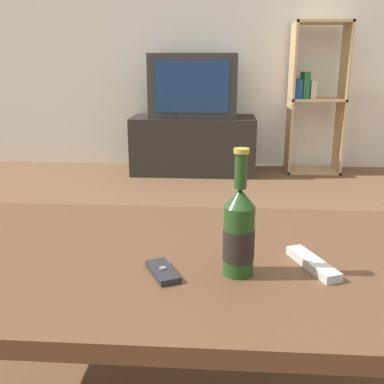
{
  "coord_description": "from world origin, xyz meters",
  "views": [
    {
      "loc": [
        0.12,
        -1.01,
        0.89
      ],
      "look_at": [
        0.03,
        0.2,
        0.54
      ],
      "focal_mm": 42.0,
      "sensor_mm": 36.0,
      "label": 1
    }
  ],
  "objects_px": {
    "cell_phone": "(163,271)",
    "television": "(194,86)",
    "beer_bottle": "(239,232)",
    "remote_control": "(312,263)",
    "bookshelf": "(314,97)",
    "tv_stand": "(194,145)"
  },
  "relations": [
    {
      "from": "bookshelf",
      "to": "cell_phone",
      "type": "bearing_deg",
      "value": -106.49
    },
    {
      "from": "cell_phone",
      "to": "television",
      "type": "bearing_deg",
      "value": 65.97
    },
    {
      "from": "television",
      "to": "beer_bottle",
      "type": "xyz_separation_m",
      "value": [
        0.29,
        -2.81,
        -0.18
      ]
    },
    {
      "from": "television",
      "to": "beer_bottle",
      "type": "distance_m",
      "value": 2.83
    },
    {
      "from": "tv_stand",
      "to": "bookshelf",
      "type": "distance_m",
      "value": 1.07
    },
    {
      "from": "tv_stand",
      "to": "television",
      "type": "height_order",
      "value": "television"
    },
    {
      "from": "television",
      "to": "bookshelf",
      "type": "bearing_deg",
      "value": 5.88
    },
    {
      "from": "beer_bottle",
      "to": "tv_stand",
      "type": "bearing_deg",
      "value": 95.82
    },
    {
      "from": "television",
      "to": "cell_phone",
      "type": "bearing_deg",
      "value": -87.55
    },
    {
      "from": "bookshelf",
      "to": "beer_bottle",
      "type": "xyz_separation_m",
      "value": [
        -0.7,
        -2.91,
        -0.09
      ]
    },
    {
      "from": "remote_control",
      "to": "television",
      "type": "bearing_deg",
      "value": 77.58
    },
    {
      "from": "beer_bottle",
      "to": "cell_phone",
      "type": "bearing_deg",
      "value": -174.34
    },
    {
      "from": "tv_stand",
      "to": "bookshelf",
      "type": "relative_size",
      "value": 0.84
    },
    {
      "from": "beer_bottle",
      "to": "cell_phone",
      "type": "height_order",
      "value": "beer_bottle"
    },
    {
      "from": "beer_bottle",
      "to": "cell_phone",
      "type": "xyz_separation_m",
      "value": [
        -0.17,
        -0.02,
        -0.09
      ]
    },
    {
      "from": "beer_bottle",
      "to": "remote_control",
      "type": "xyz_separation_m",
      "value": [
        0.17,
        0.04,
        -0.09
      ]
    },
    {
      "from": "television",
      "to": "remote_control",
      "type": "bearing_deg",
      "value": -80.6
    },
    {
      "from": "beer_bottle",
      "to": "bookshelf",
      "type": "bearing_deg",
      "value": 76.46
    },
    {
      "from": "tv_stand",
      "to": "bookshelf",
      "type": "height_order",
      "value": "bookshelf"
    },
    {
      "from": "tv_stand",
      "to": "cell_phone",
      "type": "bearing_deg",
      "value": -87.55
    },
    {
      "from": "television",
      "to": "beer_bottle",
      "type": "height_order",
      "value": "television"
    },
    {
      "from": "tv_stand",
      "to": "remote_control",
      "type": "height_order",
      "value": "tv_stand"
    }
  ]
}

